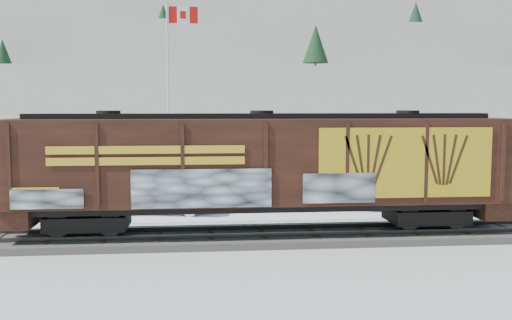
{
  "coord_description": "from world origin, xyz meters",
  "views": [
    {
      "loc": [
        -0.3,
        -21.83,
        5.24
      ],
      "look_at": [
        2.04,
        3.0,
        2.85
      ],
      "focal_mm": 40.0,
      "sensor_mm": 36.0,
      "label": 1
    }
  ],
  "objects": [
    {
      "name": "ground",
      "position": [
        0.0,
        0.0,
        0.0
      ],
      "size": [
        500.0,
        500.0,
        0.0
      ],
      "primitive_type": "plane",
      "color": "white",
      "rests_on": "ground"
    },
    {
      "name": "rail_track",
      "position": [
        0.0,
        0.0,
        0.15
      ],
      "size": [
        50.0,
        3.4,
        0.43
      ],
      "color": "#59544C",
      "rests_on": "ground"
    },
    {
      "name": "parking_strip",
      "position": [
        0.0,
        7.5,
        0.01
      ],
      "size": [
        40.0,
        8.0,
        0.03
      ],
      "primitive_type": "cube",
      "color": "white",
      "rests_on": "ground"
    },
    {
      "name": "hillside",
      "position": [
        -0.05,
        139.79,
        14.37
      ],
      "size": [
        360.0,
        110.0,
        93.0
      ],
      "color": "white",
      "rests_on": "ground"
    },
    {
      "name": "hopper_railcar",
      "position": [
        1.99,
        -0.01,
        2.95
      ],
      "size": [
        19.28,
        3.06,
        4.51
      ],
      "color": "black",
      "rests_on": "rail_track"
    },
    {
      "name": "flagpole",
      "position": [
        -2.24,
        13.57,
        4.21
      ],
      "size": [
        2.3,
        0.9,
        11.4
      ],
      "color": "silver",
      "rests_on": "ground"
    },
    {
      "name": "car_silver",
      "position": [
        -8.87,
        6.33,
        0.76
      ],
      "size": [
        4.55,
        2.71,
        1.45
      ],
      "primitive_type": "imported",
      "rotation": [
        0.0,
        0.0,
        1.82
      ],
      "color": "#AFB2B6",
      "rests_on": "parking_strip"
    },
    {
      "name": "car_white",
      "position": [
        -2.2,
        5.75,
        0.86
      ],
      "size": [
        5.29,
        2.6,
        1.67
      ],
      "primitive_type": "imported",
      "rotation": [
        0.0,
        0.0,
        1.4
      ],
      "color": "silver",
      "rests_on": "parking_strip"
    },
    {
      "name": "car_dark",
      "position": [
        8.27,
        5.97,
        0.78
      ],
      "size": [
        5.52,
        3.46,
        1.49
      ],
      "primitive_type": "imported",
      "rotation": [
        0.0,
        0.0,
        1.28
      ],
      "color": "black",
      "rests_on": "parking_strip"
    }
  ]
}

